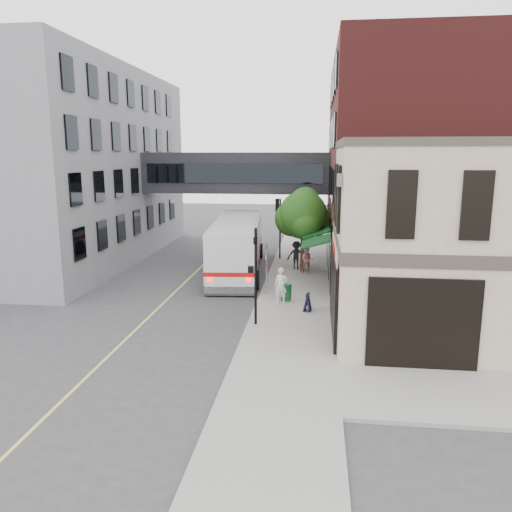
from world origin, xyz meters
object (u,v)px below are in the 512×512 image
(bus, at_px, (238,242))
(newspaper_box, at_px, (286,292))
(sandwich_board, at_px, (307,302))
(pedestrian_a, at_px, (281,286))
(pedestrian_c, at_px, (296,255))
(pedestrian_b, at_px, (307,260))

(bus, relative_size, newspaper_box, 14.85)
(bus, height_order, sandwich_board, bus)
(sandwich_board, bearing_deg, pedestrian_a, 148.77)
(bus, height_order, pedestrian_c, bus)
(bus, bearing_deg, newspaper_box, -62.38)
(pedestrian_b, xyz_separation_m, sandwich_board, (0.18, -8.05, -0.44))
(pedestrian_b, bearing_deg, newspaper_box, -105.13)
(bus, distance_m, pedestrian_c, 4.09)
(pedestrian_a, relative_size, newspaper_box, 2.10)
(bus, relative_size, pedestrian_b, 7.45)
(pedestrian_a, distance_m, sandwich_board, 1.93)
(bus, distance_m, pedestrian_a, 8.49)
(newspaper_box, bearing_deg, sandwich_board, -38.85)
(pedestrian_c, bearing_deg, bus, 176.64)
(pedestrian_a, distance_m, pedestrian_c, 8.04)
(pedestrian_c, relative_size, sandwich_board, 2.14)
(bus, xyz_separation_m, newspaper_box, (3.77, -7.21, -1.39))
(pedestrian_b, bearing_deg, bus, 163.75)
(sandwich_board, bearing_deg, pedestrian_c, 105.20)
(bus, distance_m, sandwich_board, 10.27)
(sandwich_board, bearing_deg, bus, 128.35)
(pedestrian_b, bearing_deg, sandwich_board, -94.96)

